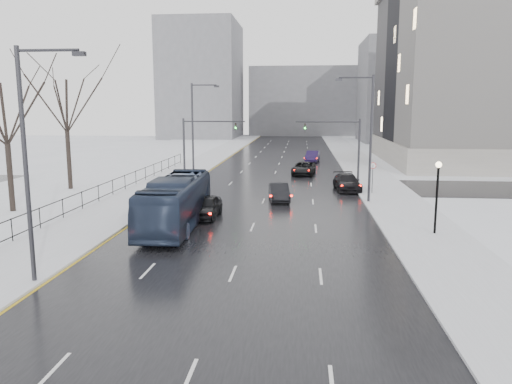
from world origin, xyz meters
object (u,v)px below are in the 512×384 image
(sedan_center_near, at_px, (205,207))
(sedan_right_distant, at_px, (313,156))
(tree_park_d, at_px, (13,212))
(lamppost_r_mid, at_px, (437,187))
(sedan_right_far, at_px, (347,182))
(streetlight_l_far, at_px, (195,126))
(no_uturn_sign, at_px, (373,169))
(mast_signal_left, at_px, (195,143))
(sedan_right_cross, at_px, (304,168))
(streetlight_l_near, at_px, (30,155))
(tree_park_e, at_px, (71,190))
(streetlight_r_mid, at_px, (368,132))
(sedan_right_near, at_px, (279,192))
(mast_signal_right, at_px, (348,144))
(bus, at_px, (176,202))

(sedan_center_near, xyz_separation_m, sedan_right_distant, (8.00, 36.19, 0.00))
(tree_park_d, height_order, sedan_center_near, tree_park_d)
(tree_park_d, distance_m, lamppost_r_mid, 29.23)
(tree_park_d, relative_size, sedan_right_far, 2.43)
(streetlight_l_far, bearing_deg, lamppost_r_mid, -48.94)
(no_uturn_sign, xyz_separation_m, sedan_right_distant, (-4.70, 25.66, -1.49))
(sedan_right_far, height_order, sedan_right_distant, sedan_right_distant)
(mast_signal_left, relative_size, sedan_right_far, 1.27)
(sedan_right_cross, distance_m, sedan_right_far, 11.07)
(streetlight_l_near, relative_size, mast_signal_left, 1.54)
(tree_park_d, distance_m, sedan_right_far, 27.71)
(lamppost_r_mid, relative_size, mast_signal_left, 0.66)
(tree_park_d, relative_size, sedan_center_near, 2.76)
(mast_signal_left, bearing_deg, sedan_center_near, -75.25)
(tree_park_e, bearing_deg, tree_park_d, -87.71)
(tree_park_d, bearing_deg, streetlight_l_far, 61.85)
(streetlight_r_mid, bearing_deg, sedan_right_cross, 106.77)
(sedan_right_near, bearing_deg, mast_signal_left, 130.40)
(tree_park_e, xyz_separation_m, streetlight_l_near, (10.03, -24.00, 5.62))
(sedan_right_near, bearing_deg, streetlight_l_near, -122.32)
(tree_park_e, height_order, sedan_right_near, tree_park_e)
(no_uturn_sign, relative_size, sedan_right_distant, 0.57)
(no_uturn_sign, xyz_separation_m, sedan_right_near, (-7.94, -3.81, -1.56))
(sedan_center_near, distance_m, sedan_right_distant, 37.07)
(no_uturn_sign, bearing_deg, lamppost_r_mid, -82.67)
(tree_park_e, bearing_deg, mast_signal_left, 20.19)
(lamppost_r_mid, height_order, mast_signal_left, mast_signal_left)
(sedan_right_cross, height_order, sedan_right_far, sedan_right_far)
(mast_signal_left, height_order, sedan_right_far, mast_signal_left)
(mast_signal_right, height_order, sedan_center_near, mast_signal_right)
(sedan_right_distant, bearing_deg, sedan_right_far, -76.24)
(streetlight_l_near, distance_m, bus, 11.84)
(sedan_right_distant, bearing_deg, sedan_right_near, -89.01)
(sedan_right_near, height_order, sedan_right_distant, sedan_right_distant)
(no_uturn_sign, bearing_deg, sedan_right_far, 135.93)
(bus, bearing_deg, sedan_center_near, 63.18)
(streetlight_l_near, distance_m, mast_signal_right, 32.03)
(streetlight_r_mid, height_order, sedan_right_far, streetlight_r_mid)
(mast_signal_right, bearing_deg, sedan_right_near, -127.84)
(sedan_right_far, bearing_deg, tree_park_e, 179.31)
(bus, distance_m, sedan_center_near, 3.23)
(bus, distance_m, sedan_right_cross, 26.90)
(mast_signal_right, distance_m, sedan_right_cross, 9.81)
(sedan_center_near, bearing_deg, tree_park_d, 179.49)
(lamppost_r_mid, relative_size, sedan_center_near, 0.95)
(streetlight_l_near, relative_size, sedan_right_cross, 1.94)
(sedan_right_cross, relative_size, sedan_right_far, 1.00)
(mast_signal_right, height_order, bus, mast_signal_right)
(tree_park_e, height_order, mast_signal_right, tree_park_e)
(tree_park_d, bearing_deg, mast_signal_right, 29.12)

